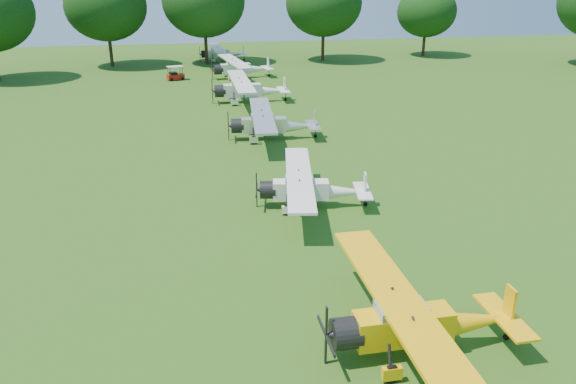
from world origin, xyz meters
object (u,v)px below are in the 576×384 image
Objects in this scene: aircraft_2 at (418,320)px; aircraft_5 at (248,88)px; aircraft_3 at (309,187)px; golf_cart at (175,75)px; aircraft_4 at (271,123)px; aircraft_6 at (240,67)px; aircraft_7 at (221,52)px.

aircraft_2 is 0.92× the size of aircraft_5.
aircraft_3 is 40.47m from golf_cart.
aircraft_4 reaches higher than aircraft_3.
aircraft_3 is 39.71m from aircraft_6.
aircraft_3 is (-0.78, 13.03, -0.12)m from aircraft_2.
aircraft_5 is at bearing -100.28° from aircraft_6.
aircraft_6 is (0.50, 39.71, 0.18)m from aircraft_3.
aircraft_4 is 40.15m from aircraft_7.
aircraft_5 is 1.03× the size of aircraft_6.
golf_cart is (-7.01, 13.26, -0.85)m from aircraft_5.
aircraft_6 is 7.70m from golf_cart.
aircraft_5 reaches higher than aircraft_4.
aircraft_6 is at bearing -87.42° from aircraft_7.
aircraft_4 is at bearing -91.68° from golf_cart.
golf_cart is at bearing 110.06° from aircraft_3.
aircraft_3 is at bearing -91.47° from aircraft_7.
aircraft_7 is (-0.66, 40.14, -0.09)m from aircraft_4.
aircraft_2 is 0.98× the size of aircraft_4.
aircraft_3 is 0.84× the size of aircraft_5.
aircraft_2 is at bearing -90.93° from aircraft_7.
aircraft_5 is (-0.93, 39.60, 0.11)m from aircraft_2.
aircraft_6 is at bearing 89.98° from aircraft_2.
golf_cart is (-7.94, 52.86, -0.74)m from aircraft_2.
aircraft_6 is at bearing 99.16° from aircraft_3.
aircraft_7 is 15.23m from golf_cart.
aircraft_4 is at bearing -91.22° from aircraft_7.
aircraft_4 is 13.13m from aircraft_5.
aircraft_5 is 27.02m from aircraft_7.
aircraft_3 is 4.76× the size of golf_cart.
aircraft_7 reaches higher than golf_cart.
aircraft_6 is at bearing 94.04° from aircraft_4.
aircraft_3 is 0.90× the size of aircraft_4.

